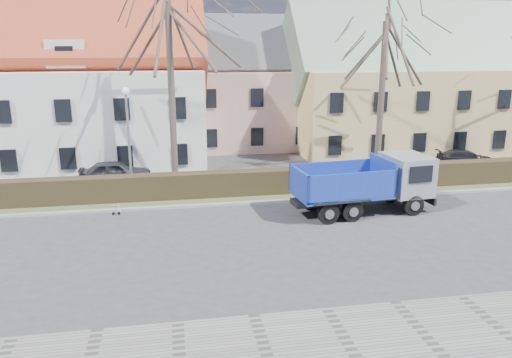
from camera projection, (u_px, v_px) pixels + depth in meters
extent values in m
plane|color=#393A3C|center=(229.00, 240.00, 20.42)|extent=(120.00, 120.00, 0.00)
cube|color=gray|center=(218.00, 204.00, 24.77)|extent=(80.00, 0.30, 0.12)
cube|color=#48532F|center=(215.00, 195.00, 26.30)|extent=(80.00, 3.00, 0.10)
cube|color=#2D2416|center=(215.00, 185.00, 25.95)|extent=(60.00, 0.90, 1.30)
imported|color=#292832|center=(116.00, 172.00, 28.42)|extent=(4.11, 1.79, 1.38)
imported|color=black|center=(466.00, 158.00, 32.60)|extent=(3.97, 2.22, 1.09)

